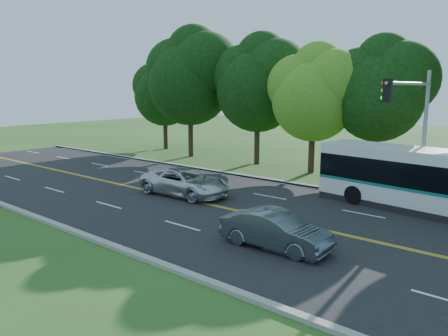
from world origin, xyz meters
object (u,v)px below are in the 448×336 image
Objects in this scene: traffic_signal at (414,118)px; transit_bus at (438,183)px; suv at (185,182)px; sedan at (276,230)px.

traffic_signal is 0.58× the size of transit_bus.
traffic_signal is 12.54m from suv.
sedan is (-3.48, -8.87, -0.82)m from transit_bus.
traffic_signal is at bearing -68.85° from suv.
suv is (-8.68, 3.82, 0.05)m from sedan.
traffic_signal is 9.68m from sedan.
sedan is 0.79× the size of suv.
transit_bus reaches higher than suv.
transit_bus is at bearing -69.68° from suv.
transit_bus is (1.22, 0.32, -3.11)m from traffic_signal.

